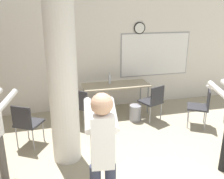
{
  "coord_description": "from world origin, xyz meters",
  "views": [
    {
      "loc": [
        -1.36,
        -1.13,
        2.59
      ],
      "look_at": [
        -0.29,
        2.98,
        1.16
      ],
      "focal_mm": 40.0,
      "sensor_mm": 36.0,
      "label": 1
    }
  ],
  "objects_px": {
    "bottle_on_table": "(110,79)",
    "chair_near_pillar": "(27,122)",
    "folding_table": "(116,87)",
    "chair_table_right": "(153,100)",
    "person_playing_front": "(102,153)",
    "chair_mid_room": "(201,105)",
    "chair_table_left": "(83,104)"
  },
  "relations": [
    {
      "from": "folding_table",
      "to": "bottle_on_table",
      "type": "bearing_deg",
      "value": 139.04
    },
    {
      "from": "folding_table",
      "to": "chair_mid_room",
      "type": "xyz_separation_m",
      "value": [
        1.62,
        -1.24,
        -0.17
      ]
    },
    {
      "from": "chair_near_pillar",
      "to": "chair_table_right",
      "type": "relative_size",
      "value": 1.0
    },
    {
      "from": "chair_table_right",
      "to": "chair_near_pillar",
      "type": "bearing_deg",
      "value": -170.54
    },
    {
      "from": "folding_table",
      "to": "chair_near_pillar",
      "type": "distance_m",
      "value": 2.37
    },
    {
      "from": "person_playing_front",
      "to": "folding_table",
      "type": "bearing_deg",
      "value": 72.1
    },
    {
      "from": "bottle_on_table",
      "to": "person_playing_front",
      "type": "height_order",
      "value": "person_playing_front"
    },
    {
      "from": "folding_table",
      "to": "bottle_on_table",
      "type": "xyz_separation_m",
      "value": [
        -0.13,
        0.11,
        0.16
      ]
    },
    {
      "from": "bottle_on_table",
      "to": "chair_mid_room",
      "type": "height_order",
      "value": "bottle_on_table"
    },
    {
      "from": "folding_table",
      "to": "chair_table_right",
      "type": "distance_m",
      "value": 1.0
    },
    {
      "from": "folding_table",
      "to": "chair_mid_room",
      "type": "relative_size",
      "value": 1.9
    },
    {
      "from": "chair_table_right",
      "to": "person_playing_front",
      "type": "height_order",
      "value": "person_playing_front"
    },
    {
      "from": "bottle_on_table",
      "to": "chair_near_pillar",
      "type": "height_order",
      "value": "bottle_on_table"
    },
    {
      "from": "chair_mid_room",
      "to": "chair_table_right",
      "type": "xyz_separation_m",
      "value": [
        -0.92,
        0.55,
        0.0
      ]
    },
    {
      "from": "chair_table_left",
      "to": "bottle_on_table",
      "type": "bearing_deg",
      "value": 40.62
    },
    {
      "from": "chair_mid_room",
      "to": "chair_table_right",
      "type": "distance_m",
      "value": 1.07
    },
    {
      "from": "chair_near_pillar",
      "to": "person_playing_front",
      "type": "relative_size",
      "value": 0.5
    },
    {
      "from": "bottle_on_table",
      "to": "chair_table_right",
      "type": "distance_m",
      "value": 1.2
    },
    {
      "from": "chair_near_pillar",
      "to": "person_playing_front",
      "type": "bearing_deg",
      "value": -65.29
    },
    {
      "from": "chair_table_left",
      "to": "person_playing_front",
      "type": "distance_m",
      "value": 2.81
    },
    {
      "from": "folding_table",
      "to": "chair_table_right",
      "type": "bearing_deg",
      "value": -44.35
    },
    {
      "from": "folding_table",
      "to": "chair_mid_room",
      "type": "height_order",
      "value": "chair_mid_room"
    },
    {
      "from": "chair_table_right",
      "to": "person_playing_front",
      "type": "relative_size",
      "value": 0.5
    },
    {
      "from": "folding_table",
      "to": "bottle_on_table",
      "type": "relative_size",
      "value": 5.7
    },
    {
      "from": "bottle_on_table",
      "to": "chair_table_left",
      "type": "bearing_deg",
      "value": -139.38
    },
    {
      "from": "folding_table",
      "to": "person_playing_front",
      "type": "height_order",
      "value": "person_playing_front"
    },
    {
      "from": "chair_table_right",
      "to": "folding_table",
      "type": "bearing_deg",
      "value": 135.65
    },
    {
      "from": "folding_table",
      "to": "chair_near_pillar",
      "type": "height_order",
      "value": "chair_near_pillar"
    },
    {
      "from": "chair_near_pillar",
      "to": "bottle_on_table",
      "type": "bearing_deg",
      "value": 33.1
    },
    {
      "from": "folding_table",
      "to": "chair_table_left",
      "type": "height_order",
      "value": "chair_table_left"
    },
    {
      "from": "chair_mid_room",
      "to": "chair_table_right",
      "type": "bearing_deg",
      "value": 149.24
    },
    {
      "from": "folding_table",
      "to": "chair_mid_room",
      "type": "distance_m",
      "value": 2.05
    }
  ]
}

